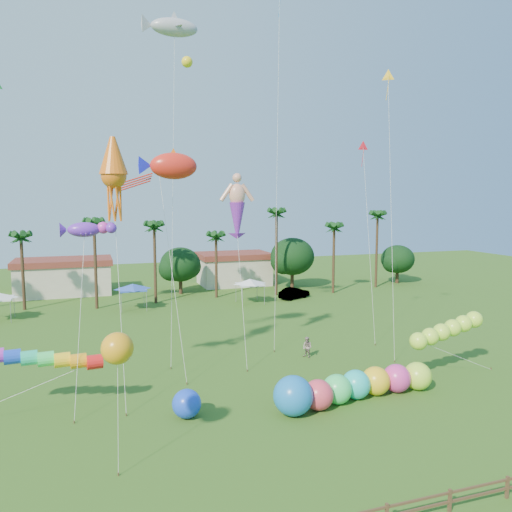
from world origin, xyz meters
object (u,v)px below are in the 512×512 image
object	(u,v)px
car_b	(294,293)
blue_ball	(187,404)
spectator_b	(307,347)
caterpillar_inflatable	(350,387)

from	to	relation	value
car_b	blue_ball	world-z (taller)	blue_ball
spectator_b	blue_ball	world-z (taller)	blue_ball
car_b	caterpillar_inflatable	xyz separation A→B (m)	(-9.66, -31.68, 0.27)
spectator_b	blue_ball	size ratio (longest dim) A/B	1.00
car_b	blue_ball	xyz separation A→B (m)	(-19.90, -30.65, 0.12)
spectator_b	caterpillar_inflatable	bearing A→B (deg)	-35.30
caterpillar_inflatable	blue_ball	size ratio (longest dim) A/B	6.90
caterpillar_inflatable	car_b	bearing A→B (deg)	66.06
car_b	blue_ball	bearing A→B (deg)	121.90
car_b	blue_ball	size ratio (longest dim) A/B	2.60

